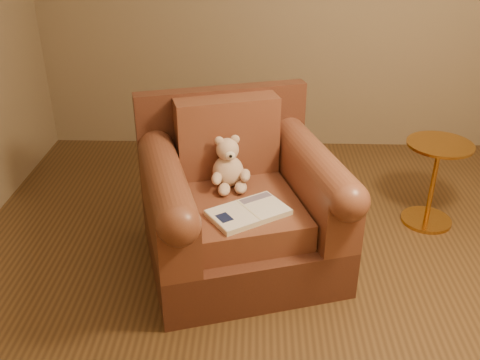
{
  "coord_description": "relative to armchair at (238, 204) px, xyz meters",
  "views": [
    {
      "loc": [
        -0.21,
        -2.38,
        1.93
      ],
      "look_at": [
        -0.29,
        0.19,
        0.57
      ],
      "focal_mm": 40.0,
      "sensor_mm": 36.0,
      "label": 1
    }
  ],
  "objects": [
    {
      "name": "floor",
      "position": [
        0.31,
        -0.29,
        -0.36
      ],
      "size": [
        4.0,
        4.0,
        0.0
      ],
      "primitive_type": "plane",
      "color": "#54391D",
      "rests_on": "ground"
    },
    {
      "name": "armchair",
      "position": [
        0.0,
        0.0,
        0.0
      ],
      "size": [
        1.28,
        1.24,
        0.94
      ],
      "rotation": [
        0.0,
        0.0,
        0.29
      ],
      "color": "#532A1B",
      "rests_on": "floor"
    },
    {
      "name": "teddy_bear",
      "position": [
        -0.06,
        0.07,
        0.2
      ],
      "size": [
        0.22,
        0.26,
        0.31
      ],
      "rotation": [
        0.0,
        0.0,
        0.27
      ],
      "color": "beige",
      "rests_on": "armchair"
    },
    {
      "name": "guidebook",
      "position": [
        0.06,
        -0.25,
        0.1
      ],
      "size": [
        0.47,
        0.43,
        0.03
      ],
      "rotation": [
        0.0,
        0.0,
        0.59
      ],
      "color": "beige",
      "rests_on": "armchair"
    },
    {
      "name": "side_table",
      "position": [
        1.25,
        0.43,
        -0.05
      ],
      "size": [
        0.41,
        0.41,
        0.58
      ],
      "color": "#C08635",
      "rests_on": "floor"
    }
  ]
}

